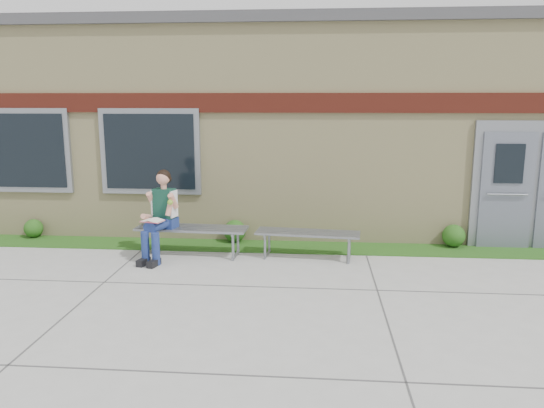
{
  "coord_description": "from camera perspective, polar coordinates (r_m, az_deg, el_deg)",
  "views": [
    {
      "loc": [
        0.1,
        -6.73,
        2.67
      ],
      "look_at": [
        -0.6,
        1.7,
        0.99
      ],
      "focal_mm": 35.0,
      "sensor_mm": 36.0,
      "label": 1
    }
  ],
  "objects": [
    {
      "name": "shrub_west",
      "position": [
        11.31,
        -24.27,
        -2.4
      ],
      "size": [
        0.36,
        0.36,
        0.36
      ],
      "primitive_type": "sphere",
      "color": "#224D14",
      "rests_on": "grass_strip"
    },
    {
      "name": "shrub_east",
      "position": [
        10.21,
        18.96,
        -3.24
      ],
      "size": [
        0.41,
        0.41,
        0.41
      ],
      "primitive_type": "sphere",
      "color": "#224D14",
      "rests_on": "grass_strip"
    },
    {
      "name": "bench_left",
      "position": [
        9.27,
        -8.61,
        -3.16
      ],
      "size": [
        1.94,
        0.62,
        0.5
      ],
      "rotation": [
        0.0,
        0.0,
        -0.05
      ],
      "color": "slate",
      "rests_on": "ground"
    },
    {
      "name": "girl",
      "position": [
        9.1,
        -11.93,
        -1.0
      ],
      "size": [
        0.57,
        0.96,
        1.5
      ],
      "rotation": [
        0.0,
        0.0,
        -0.25
      ],
      "color": "navy",
      "rests_on": "ground"
    },
    {
      "name": "ground",
      "position": [
        7.25,
        3.7,
        -10.41
      ],
      "size": [
        80.0,
        80.0,
        0.0
      ],
      "primitive_type": "plane",
      "color": "#9E9E99",
      "rests_on": "ground"
    },
    {
      "name": "grass_strip",
      "position": [
        9.71,
        4.01,
        -4.69
      ],
      "size": [
        16.0,
        0.8,
        0.02
      ],
      "primitive_type": "cube",
      "color": "#224D14",
      "rests_on": "ground"
    },
    {
      "name": "bench_right",
      "position": [
        9.04,
        3.86,
        -3.65
      ],
      "size": [
        1.79,
        0.65,
        0.46
      ],
      "rotation": [
        0.0,
        0.0,
        -0.1
      ],
      "color": "slate",
      "rests_on": "ground"
    },
    {
      "name": "school_building",
      "position": [
        12.73,
        4.37,
        8.66
      ],
      "size": [
        16.2,
        6.22,
        4.2
      ],
      "color": "beige",
      "rests_on": "ground"
    },
    {
      "name": "shrub_mid",
      "position": [
        10.0,
        -4.02,
        -2.91
      ],
      "size": [
        0.42,
        0.42,
        0.42
      ],
      "primitive_type": "sphere",
      "color": "#224D14",
      "rests_on": "grass_strip"
    }
  ]
}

